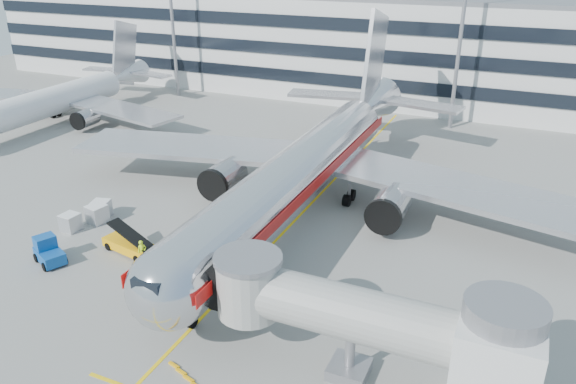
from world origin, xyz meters
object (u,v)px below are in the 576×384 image
at_px(cargo_container_front, 70,222).
at_px(ramp_worker, 142,252).
at_px(cargo_container_left, 101,209).
at_px(main_jet, 309,164).
at_px(belt_loader, 130,245).
at_px(baggage_tug, 48,252).
at_px(cargo_container_right, 97,214).

distance_m(cargo_container_front, ramp_worker, 9.12).
distance_m(cargo_container_left, ramp_worker, 9.57).
height_order(main_jet, belt_loader, main_jet).
distance_m(cargo_container_left, cargo_container_front, 3.11).
bearing_deg(cargo_container_left, baggage_tug, -78.27).
bearing_deg(cargo_container_front, belt_loader, -7.93).
relative_size(main_jet, ramp_worker, 27.27).
xyz_separation_m(baggage_tug, cargo_container_left, (-1.60, 7.73, -0.11)).
relative_size(main_jet, cargo_container_left, 27.99).
relative_size(cargo_container_right, ramp_worker, 0.94).
height_order(main_jet, baggage_tug, main_jet).
bearing_deg(cargo_container_right, baggage_tug, -79.46).
distance_m(main_jet, cargo_container_right, 19.22).
height_order(cargo_container_left, ramp_worker, ramp_worker).
relative_size(cargo_container_left, cargo_container_right, 1.03).
distance_m(baggage_tug, cargo_container_right, 6.93).
bearing_deg(baggage_tug, ramp_worker, 23.28).
bearing_deg(belt_loader, cargo_container_left, 147.54).
relative_size(main_jet, baggage_tug, 16.11).
height_order(cargo_container_right, ramp_worker, ramp_worker).
xyz_separation_m(cargo_container_right, ramp_worker, (7.89, -3.96, 0.13)).
relative_size(cargo_container_left, ramp_worker, 0.97).
distance_m(main_jet, ramp_worker, 16.78).
distance_m(main_jet, cargo_container_front, 21.27).
height_order(cargo_container_right, cargo_container_front, cargo_container_right).
distance_m(belt_loader, baggage_tug, 6.00).
relative_size(main_jet, belt_loader, 10.13).
bearing_deg(cargo_container_front, cargo_container_right, 63.95).
bearing_deg(baggage_tug, cargo_container_right, 100.54).
relative_size(belt_loader, baggage_tug, 1.59).
distance_m(main_jet, cargo_container_left, 19.02).
bearing_deg(cargo_container_left, belt_loader, -32.46).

